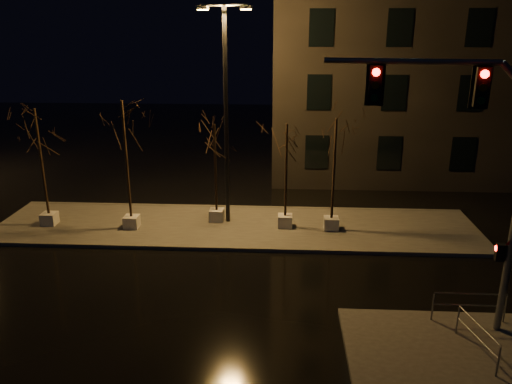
{
  "coord_description": "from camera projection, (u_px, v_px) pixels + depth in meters",
  "views": [
    {
      "loc": [
        2.13,
        -15.29,
        8.8
      ],
      "look_at": [
        1.11,
        2.87,
        2.8
      ],
      "focal_mm": 35.0,
      "sensor_mm": 36.0,
      "label": 1
    }
  ],
  "objects": [
    {
      "name": "ground",
      "position": [
        220.0,
        293.0,
        17.37
      ],
      "size": [
        90.0,
        90.0,
        0.0
      ],
      "primitive_type": "plane",
      "color": "black",
      "rests_on": "ground"
    },
    {
      "name": "median",
      "position": [
        236.0,
        226.0,
        23.04
      ],
      "size": [
        22.0,
        5.0,
        0.15
      ],
      "primitive_type": "cube",
      "color": "#3F3C38",
      "rests_on": "ground"
    },
    {
      "name": "sidewalk_corner",
      "position": [
        476.0,
        363.0,
        13.63
      ],
      "size": [
        7.0,
        5.0,
        0.15
      ],
      "primitive_type": "cube",
      "color": "#3F3C38",
      "rests_on": "ground"
    },
    {
      "name": "building",
      "position": [
        474.0,
        50.0,
        31.34
      ],
      "size": [
        25.0,
        12.0,
        15.0
      ],
      "primitive_type": "cube",
      "color": "black",
      "rests_on": "ground"
    },
    {
      "name": "tree_0",
      "position": [
        38.0,
        135.0,
        21.78
      ],
      "size": [
        1.8,
        1.8,
        5.51
      ],
      "color": "#B8B3AB",
      "rests_on": "median"
    },
    {
      "name": "tree_1",
      "position": [
        124.0,
        130.0,
        21.31
      ],
      "size": [
        1.8,
        1.8,
        5.92
      ],
      "color": "#B8B3AB",
      "rests_on": "median"
    },
    {
      "name": "tree_2",
      "position": [
        215.0,
        146.0,
        22.41
      ],
      "size": [
        1.8,
        1.8,
        4.72
      ],
      "color": "#B8B3AB",
      "rests_on": "median"
    },
    {
      "name": "tree_3",
      "position": [
        287.0,
        148.0,
        21.67
      ],
      "size": [
        1.8,
        1.8,
        4.87
      ],
      "color": "#B8B3AB",
      "rests_on": "median"
    },
    {
      "name": "tree_4",
      "position": [
        335.0,
        144.0,
        21.32
      ],
      "size": [
        1.8,
        1.8,
        5.17
      ],
      "color": "#B8B3AB",
      "rests_on": "median"
    },
    {
      "name": "traffic_signal_mast",
      "position": [
        475.0,
        161.0,
        13.7
      ],
      "size": [
        6.38,
        1.15,
        7.88
      ],
      "rotation": [
        0.0,
        0.0,
        -0.15
      ],
      "color": "#5A5D62",
      "rests_on": "sidewalk_corner"
    },
    {
      "name": "streetlight_main",
      "position": [
        226.0,
        103.0,
        21.74
      ],
      "size": [
        2.38,
        0.8,
        9.59
      ],
      "rotation": [
        0.0,
        0.0,
        -0.23
      ],
      "color": "black",
      "rests_on": "median"
    },
    {
      "name": "guard_rail_a",
      "position": [
        470.0,
        303.0,
        15.28
      ],
      "size": [
        2.24,
        0.05,
        0.97
      ],
      "rotation": [
        0.0,
        0.0,
        0.0
      ],
      "color": "#5A5D62",
      "rests_on": "sidewalk_corner"
    },
    {
      "name": "guard_rail_b",
      "position": [
        477.0,
        335.0,
        13.74
      ],
      "size": [
        0.47,
        1.95,
        0.94
      ],
      "rotation": [
        0.0,
        0.0,
        1.79
      ],
      "color": "#5A5D62",
      "rests_on": "sidewalk_corner"
    }
  ]
}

